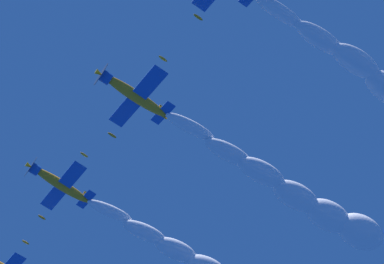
# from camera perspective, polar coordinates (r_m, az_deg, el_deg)

# --- Properties ---
(airplane_right_wingman) EXTENTS (9.23, 8.58, 3.59)m
(airplane_right_wingman) POSITION_cam_1_polar(r_m,az_deg,el_deg) (61.67, -5.43, 3.45)
(airplane_right_wingman) COLOR orange
(airplane_outer_left) EXTENTS (9.34, 8.60, 3.45)m
(airplane_outer_left) POSITION_cam_1_polar(r_m,az_deg,el_deg) (72.14, -12.07, -4.64)
(airplane_outer_left) COLOR orange
(smoke_trail_right_wingman) EXTENTS (4.37, 28.51, 4.82)m
(smoke_trail_right_wingman) POSITION_cam_1_polar(r_m,az_deg,el_deg) (68.28, 10.87, -6.46)
(smoke_trail_right_wingman) COLOR white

